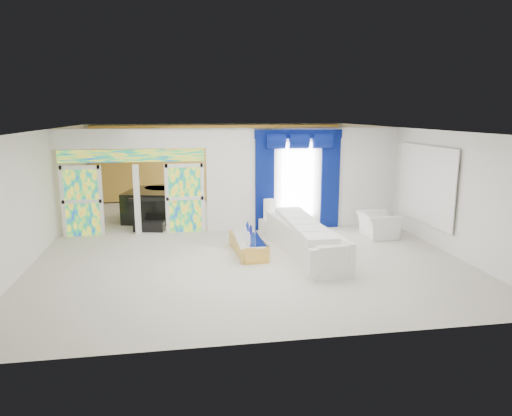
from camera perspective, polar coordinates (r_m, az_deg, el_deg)
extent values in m
plane|color=#B7AF9E|center=(13.01, -2.17, -3.74)|extent=(12.00, 12.00, 0.00)
cube|color=white|center=(14.08, 5.99, 3.63)|extent=(5.70, 0.18, 3.00)
cube|color=white|center=(13.53, -15.01, 8.19)|extent=(4.30, 0.18, 0.55)
cube|color=#994C3F|center=(13.93, -20.47, 0.78)|extent=(0.95, 0.04, 2.00)
cube|color=#994C3F|center=(13.67, -8.67, 1.19)|extent=(0.95, 0.04, 2.00)
cube|color=#994C3F|center=(13.56, -14.90, 6.19)|extent=(4.00, 0.05, 0.35)
cube|color=white|center=(13.93, 5.10, 3.35)|extent=(1.00, 0.02, 2.30)
cube|color=#031048|center=(13.69, 1.07, 3.04)|extent=(0.55, 0.10, 2.80)
cube|color=#031048|center=(14.19, 9.05, 3.20)|extent=(0.55, 0.10, 2.80)
cube|color=#031048|center=(13.77, 5.24, 8.98)|extent=(2.60, 0.12, 0.25)
cube|color=white|center=(13.29, 20.02, 2.73)|extent=(0.04, 2.70, 1.90)
cube|color=#BF812D|center=(18.51, -4.52, 5.57)|extent=(9.70, 0.12, 2.90)
cube|color=white|center=(11.56, 5.88, -3.90)|extent=(1.19, 3.88, 0.73)
cube|color=gold|center=(11.61, -0.99, -4.61)|extent=(0.77, 1.83, 0.40)
cube|color=silver|center=(13.67, 2.91, -2.13)|extent=(1.22, 0.51, 0.39)
cylinder|color=white|center=(13.50, 1.69, -0.18)|extent=(0.36, 0.36, 0.58)
imported|color=white|center=(13.54, 14.62, -2.00)|extent=(0.92, 1.05, 0.68)
cube|color=black|center=(15.60, -12.62, 0.40)|extent=(1.85, 2.19, 0.97)
cube|color=black|center=(14.11, -12.90, -2.19)|extent=(0.93, 0.53, 0.29)
cube|color=tan|center=(15.23, -19.77, -0.52)|extent=(0.69, 0.65, 0.84)
sphere|color=gold|center=(15.88, -12.18, 8.50)|extent=(0.60, 0.60, 0.60)
cylinder|color=silver|center=(11.30, -0.95, -3.63)|extent=(0.10, 0.10, 0.15)
cylinder|color=#162897|center=(12.12, -1.04, -2.43)|extent=(0.08, 0.08, 0.21)
cylinder|color=white|center=(11.78, -1.33, -3.05)|extent=(0.11, 0.11, 0.13)
cylinder|color=navy|center=(11.49, -0.64, -3.03)|extent=(0.08, 0.08, 0.28)
cylinder|color=navy|center=(11.01, -0.31, -3.84)|extent=(0.09, 0.09, 0.22)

